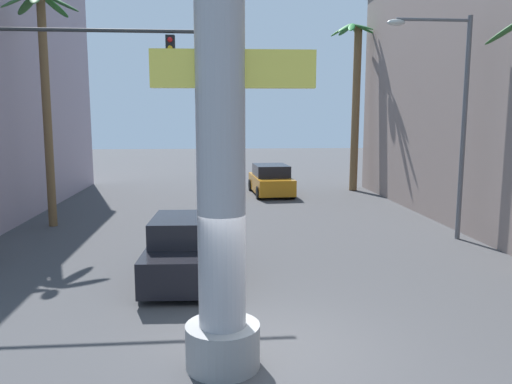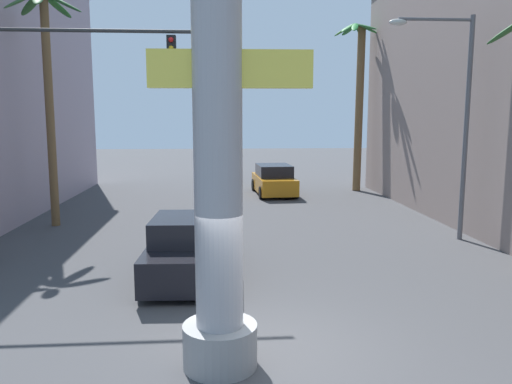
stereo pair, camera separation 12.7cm
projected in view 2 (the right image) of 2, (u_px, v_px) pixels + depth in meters
The scene contains 8 objects.
ground_plane at pixel (243, 227), 18.34m from camera, with size 95.37×95.37×0.00m, color #424244.
neon_sign_pole at pixel (218, 109), 7.47m from camera, with size 2.79×1.20×9.20m.
street_lamp at pixel (454, 106), 15.83m from camera, with size 2.74×0.28×7.14m.
traffic_light_mast at pixel (53, 98), 13.33m from camera, with size 5.89×0.32×6.36m.
car_lead at pixel (190, 248), 12.68m from camera, with size 2.18×4.80×1.56m.
car_far at pixel (274, 180), 26.10m from camera, with size 2.14×4.31×1.56m.
palm_tree_far_right at pixel (358, 95), 27.12m from camera, with size 2.38×2.37×9.04m.
palm_tree_mid_left at pixel (48, 83), 17.91m from camera, with size 2.53×2.65×8.37m.
Camera 2 is at (-0.86, -7.93, 3.97)m, focal length 35.00 mm.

